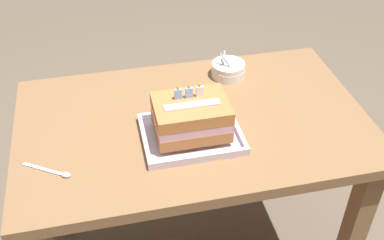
# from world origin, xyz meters

# --- Properties ---
(dining_table) EXTENTS (1.06, 0.65, 0.71)m
(dining_table) POSITION_xyz_m (0.00, 0.00, 0.59)
(dining_table) COLOR olive
(dining_table) RESTS_ON ground_plane
(foil_tray) EXTENTS (0.28, 0.23, 0.02)m
(foil_tray) POSITION_xyz_m (-0.02, -0.08, 0.72)
(foil_tray) COLOR silver
(foil_tray) RESTS_ON dining_table
(birthday_cake) EXTENTS (0.21, 0.15, 0.14)m
(birthday_cake) POSITION_xyz_m (-0.02, -0.08, 0.78)
(birthday_cake) COLOR #C67B43
(birthday_cake) RESTS_ON foil_tray
(bowl_stack) EXTENTS (0.11, 0.11, 0.09)m
(bowl_stack) POSITION_xyz_m (0.17, 0.21, 0.73)
(bowl_stack) COLOR white
(bowl_stack) RESTS_ON dining_table
(serving_spoon_near_tray) EXTENTS (0.13, 0.09, 0.01)m
(serving_spoon_near_tray) POSITION_xyz_m (-0.40, -0.14, 0.71)
(serving_spoon_near_tray) COLOR silver
(serving_spoon_near_tray) RESTS_ON dining_table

